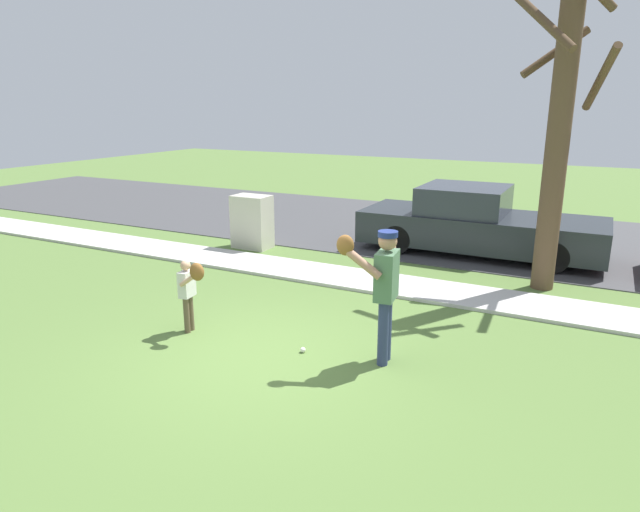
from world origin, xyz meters
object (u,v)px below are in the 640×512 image
at_px(person_adult, 383,282).
at_px(parked_pickup_dark, 477,224).
at_px(utility_cabinet, 252,222).
at_px(baseball, 303,350).
at_px(person_child, 190,286).
at_px(street_tree_near, 560,121).

height_order(person_adult, parked_pickup_dark, person_adult).
bearing_deg(person_adult, utility_cabinet, -48.34).
xyz_separation_m(person_adult, utility_cabinet, (-4.83, 4.21, -0.48)).
distance_m(baseball, parked_pickup_dark, 6.40).
relative_size(person_child, street_tree_near, 0.20).
bearing_deg(utility_cabinet, person_child, -66.27).
distance_m(person_child, baseball, 1.91).
bearing_deg(parked_pickup_dark, person_adult, -89.10).
height_order(person_child, baseball, person_child).
bearing_deg(person_child, utility_cabinet, 106.50).
height_order(person_adult, utility_cabinet, person_adult).
bearing_deg(street_tree_near, person_child, -133.64).
height_order(utility_cabinet, parked_pickup_dark, parked_pickup_dark).
height_order(person_child, street_tree_near, street_tree_near).
height_order(person_child, parked_pickup_dark, parked_pickup_dark).
bearing_deg(baseball, person_adult, 12.11).
xyz_separation_m(baseball, parked_pickup_dark, (0.94, 6.30, 0.64)).
distance_m(person_adult, utility_cabinet, 6.42).
bearing_deg(street_tree_near, person_adult, -110.11).
bearing_deg(person_adult, street_tree_near, -117.34).
bearing_deg(utility_cabinet, parked_pickup_dark, 21.52).
bearing_deg(parked_pickup_dark, person_child, -112.81).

